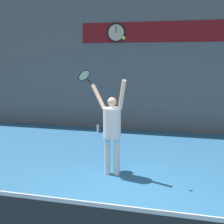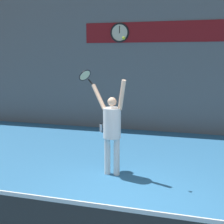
{
  "view_description": "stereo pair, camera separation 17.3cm",
  "coord_description": "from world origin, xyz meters",
  "px_view_note": "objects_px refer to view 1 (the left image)",
  "views": [
    {
      "loc": [
        0.9,
        -4.67,
        2.53
      ],
      "look_at": [
        -0.7,
        1.56,
        1.37
      ],
      "focal_mm": 50.0,
      "sensor_mm": 36.0,
      "label": 1
    },
    {
      "loc": [
        1.07,
        -4.63,
        2.53
      ],
      "look_at": [
        -0.7,
        1.56,
        1.37
      ],
      "focal_mm": 50.0,
      "sensor_mm": 36.0,
      "label": 2
    }
  ],
  "objects_px": {
    "tennis_ball": "(124,38)",
    "water_bottle": "(98,128)",
    "scoreboard_clock": "(116,33)",
    "tennis_racket": "(85,76)",
    "tennis_player": "(112,127)"
  },
  "relations": [
    {
      "from": "tennis_player",
      "to": "tennis_ball",
      "type": "distance_m",
      "value": 1.84
    },
    {
      "from": "tennis_ball",
      "to": "water_bottle",
      "type": "relative_size",
      "value": 0.21
    },
    {
      "from": "tennis_player",
      "to": "water_bottle",
      "type": "xyz_separation_m",
      "value": [
        -1.41,
        3.58,
        -0.92
      ]
    },
    {
      "from": "scoreboard_clock",
      "to": "tennis_player",
      "type": "xyz_separation_m",
      "value": [
        0.93,
        -4.2,
        -2.25
      ]
    },
    {
      "from": "tennis_racket",
      "to": "water_bottle",
      "type": "height_order",
      "value": "tennis_racket"
    },
    {
      "from": "tennis_racket",
      "to": "tennis_ball",
      "type": "bearing_deg",
      "value": -25.84
    },
    {
      "from": "scoreboard_clock",
      "to": "tennis_racket",
      "type": "bearing_deg",
      "value": -86.96
    },
    {
      "from": "tennis_racket",
      "to": "tennis_ball",
      "type": "height_order",
      "value": "tennis_ball"
    },
    {
      "from": "scoreboard_clock",
      "to": "tennis_player",
      "type": "bearing_deg",
      "value": -77.45
    },
    {
      "from": "tennis_racket",
      "to": "tennis_ball",
      "type": "distance_m",
      "value": 1.36
    },
    {
      "from": "scoreboard_clock",
      "to": "tennis_player",
      "type": "relative_size",
      "value": 0.31
    },
    {
      "from": "tennis_player",
      "to": "tennis_racket",
      "type": "height_order",
      "value": "tennis_racket"
    },
    {
      "from": "tennis_racket",
      "to": "scoreboard_clock",
      "type": "bearing_deg",
      "value": 93.04
    },
    {
      "from": "tennis_ball",
      "to": "water_bottle",
      "type": "height_order",
      "value": "tennis_ball"
    },
    {
      "from": "tennis_ball",
      "to": "water_bottle",
      "type": "bearing_deg",
      "value": 114.57
    }
  ]
}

